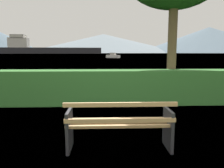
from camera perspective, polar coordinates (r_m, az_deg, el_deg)
name	(u,v)px	position (r m, az deg, el deg)	size (l,w,h in m)	color
ground_plane	(119,148)	(3.92, 1.80, -16.18)	(1400.00, 1400.00, 0.00)	#4C6B33
water_surface	(104,53)	(311.37, -2.15, 7.89)	(620.00, 620.00, 0.00)	slate
park_bench	(119,125)	(3.71, 1.89, -10.54)	(1.74, 0.58, 0.87)	tan
hedge_row	(112,87)	(6.99, -0.07, -0.76)	(11.74, 0.83, 1.06)	#387A33
cargo_ship_large	(44,48)	(280.71, -17.14, 8.76)	(119.07, 30.13, 22.04)	#232328
sailboat_mid	(113,56)	(64.67, 0.26, 7.24)	(4.16, 3.59, 1.51)	silver
distant_hills	(95,40)	(567.02, -4.41, 11.19)	(903.62, 420.80, 78.33)	slate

